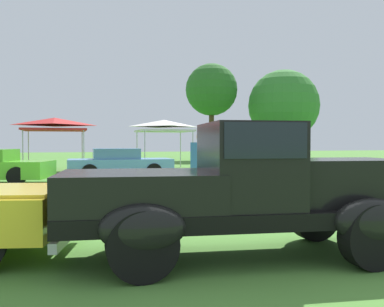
# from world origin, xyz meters

# --- Properties ---
(ground_plane) EXTENTS (120.00, 120.00, 0.00)m
(ground_plane) POSITION_xyz_m (0.00, 0.00, 0.00)
(ground_plane) COLOR #4C8433
(feature_pickup_truck) EXTENTS (4.57, 2.22, 1.70)m
(feature_pickup_truck) POSITION_xyz_m (-0.30, -0.13, 0.87)
(feature_pickup_truck) COLOR black
(feature_pickup_truck) RESTS_ON ground_plane
(show_car_skyblue) EXTENTS (4.13, 1.79, 1.22)m
(show_car_skyblue) POSITION_xyz_m (-0.45, 11.86, 0.60)
(show_car_skyblue) COLOR #669EDB
(show_car_skyblue) RESTS_ON ground_plane
(show_car_charcoal) EXTENTS (4.13, 1.97, 1.22)m
(show_car_charcoal) POSITION_xyz_m (4.96, 11.65, 0.60)
(show_car_charcoal) COLOR #28282D
(show_car_charcoal) RESTS_ON ground_plane
(spectator_near_truck) EXTENTS (0.45, 0.45, 1.69)m
(spectator_near_truck) POSITION_xyz_m (3.84, 8.49, 0.91)
(spectator_near_truck) COLOR #383838
(spectator_near_truck) RESTS_ON ground_plane
(spectator_between_cars) EXTENTS (0.45, 0.34, 1.69)m
(spectator_between_cars) POSITION_xyz_m (0.26, 3.24, 0.91)
(spectator_between_cars) COLOR #383838
(spectator_between_cars) RESTS_ON ground_plane
(canopy_tent_center_field) EXTENTS (3.04, 3.04, 2.71)m
(canopy_tent_center_field) POSITION_xyz_m (-3.09, 16.94, 2.42)
(canopy_tent_center_field) COLOR #B7B7BC
(canopy_tent_center_field) RESTS_ON ground_plane
(canopy_tent_right_field) EXTENTS (2.86, 2.86, 2.71)m
(canopy_tent_right_field) POSITION_xyz_m (2.61, 17.35, 2.42)
(canopy_tent_right_field) COLOR #B7B7BC
(canopy_tent_right_field) RESTS_ON ground_plane
(treeline_mid_left) EXTENTS (4.46, 4.46, 8.23)m
(treeline_mid_left) POSITION_xyz_m (9.35, 28.76, 5.97)
(treeline_mid_left) COLOR #47331E
(treeline_mid_left) RESTS_ON ground_plane
(treeline_center) EXTENTS (6.17, 6.17, 7.80)m
(treeline_center) POSITION_xyz_m (15.58, 27.49, 4.71)
(treeline_center) COLOR #47331E
(treeline_center) RESTS_ON ground_plane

